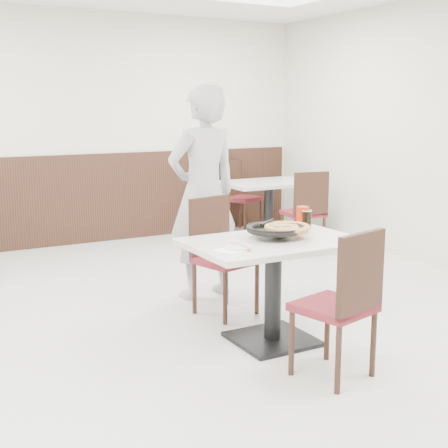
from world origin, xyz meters
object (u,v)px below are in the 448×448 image
cola_glass (307,220)px  bg_table_right (269,211)px  chair_near (334,303)px  bg_chair_right_far (242,197)px  pizza (287,230)px  diner_person (203,192)px  main_table (273,291)px  pizza_pan (275,232)px  red_cup (302,217)px  bg_chair_right_near (303,211)px  side_plate (238,247)px  chair_far (226,257)px

cola_glass → bg_table_right: 3.04m
chair_near → bg_chair_right_far: same height
cola_glass → pizza: bearing=-145.3°
diner_person → main_table: bearing=81.1°
pizza_pan → cola_glass: bearing=25.0°
main_table → pizza: size_ratio=4.06×
cola_glass → red_cup: red_cup is taller
main_table → bg_chair_right_near: bearing=49.8°
main_table → pizza: pizza is taller
chair_near → pizza_pan: size_ratio=2.97×
pizza → bg_chair_right_near: (1.76, 2.21, -0.34)m
pizza → chair_near: bearing=-99.5°
pizza → diner_person: diner_person is taller
red_cup → bg_table_right: size_ratio=0.13×
side_plate → pizza_pan: bearing=22.1°
bg_table_right → side_plate: bearing=-126.1°
side_plate → cola_glass: 0.90m
chair_far → pizza_pan: chair_far is taller
main_table → diner_person: 1.35m
diner_person → pizza_pan: bearing=83.1°
side_plate → bg_chair_right_near: size_ratio=0.17×
chair_far → bg_chair_right_near: (1.88, 1.52, 0.00)m
main_table → bg_chair_right_near: size_ratio=1.26×
pizza_pan → bg_table_right: pizza_pan is taller
chair_far → diner_person: 0.71m
main_table → pizza: (0.12, 0.01, 0.44)m
side_plate → cola_glass: bearing=23.6°
chair_near → diner_person: (0.06, 1.90, 0.46)m
chair_near → bg_table_right: bearing=48.8°
red_cup → pizza: bearing=-139.7°
red_cup → bg_chair_right_far: size_ratio=0.17×
pizza_pan → red_cup: (0.42, 0.25, 0.04)m
side_plate → bg_chair_right_far: 4.30m
bg_chair_right_near → chair_near: bearing=-113.2°
red_cup → main_table: bearing=-147.2°
chair_near → side_plate: size_ratio=5.82×
chair_near → cola_glass: (0.46, 0.92, 0.34)m
bg_chair_right_near → chair_far: bearing=-131.2°
pizza → main_table: bearing=-176.4°
chair_far → cola_glass: bearing=120.9°
pizza → bg_chair_right_near: size_ratio=0.31×
main_table → bg_chair_right_near: bg_chair_right_near is taller
chair_near → bg_chair_right_far: (1.84, 4.24, 0.00)m
chair_near → red_cup: 1.13m
red_cup → diner_person: bearing=112.7°
chair_far → cola_glass: size_ratio=7.31×
red_cup → bg_chair_right_near: bg_chair_right_near is taller
cola_glass → red_cup: size_ratio=0.81×
bg_table_right → cola_glass: bearing=-117.5°
pizza_pan → red_cup: bearing=30.6°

